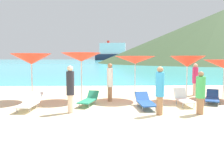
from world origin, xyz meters
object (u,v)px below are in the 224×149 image
Objects in this scene: beachgoer_2 at (110,81)px; umbrella_0 at (31,59)px; lounge_chair_2 at (184,98)px; beachgoer_1 at (160,89)px; umbrella_3 at (187,61)px; lounge_chair_0 at (145,101)px; umbrella_2 at (135,60)px; beachgoer_0 at (200,92)px; cruise_ship at (112,53)px; umbrella_4 at (224,64)px; beachgoer_4 at (195,78)px; lounge_chair_5 at (212,98)px; umbrella_1 at (81,57)px; lounge_chair_3 at (89,99)px; lounge_chair_4 at (30,102)px; beachgoer_3 at (70,88)px.

umbrella_0 is at bearing 103.04° from beachgoer_2.
beachgoer_1 is at bearing -136.31° from lounge_chair_2.
lounge_chair_0 is (-2.41, -1.69, -1.68)m from umbrella_3.
beachgoer_0 is (2.05, -3.02, -1.18)m from umbrella_2.
umbrella_0 is 1.03× the size of umbrella_2.
umbrella_2 is 1.22× the size of beachgoer_2.
beachgoer_1 is at bearing -83.83° from cruise_ship.
umbrella_3 is (7.73, 0.01, -0.12)m from umbrella_0.
umbrella_4 is 3.50m from lounge_chair_2.
beachgoer_4 is (1.51, 4.10, 0.13)m from beachgoer_0.
lounge_chair_5 is 0.94× the size of beachgoer_4.
umbrella_1 is at bearing -161.31° from lounge_chair_5.
lounge_chair_2 is 257.37m from cruise_ship.
umbrella_3 is 4.00m from beachgoer_2.
lounge_chair_3 is 2.48m from lounge_chair_4.
beachgoer_4 reaches higher than lounge_chair_2.
umbrella_4 is 1.16× the size of beachgoer_2.
lounge_chair_3 is 3.35m from beachgoer_1.
beachgoer_2 reaches higher than beachgoer_1.
lounge_chair_5 is at bearing -139.37° from beachgoer_4.
beachgoer_4 is at bearing 55.98° from lounge_chair_2.
beachgoer_1 is at bearing -128.99° from beachgoer_2.
umbrella_3 is 5.25m from lounge_chair_3.
umbrella_2 is 4.08m from lounge_chair_5.
lounge_chair_0 is 2.51m from lounge_chair_3.
beachgoer_3 is (-6.40, -1.68, 0.73)m from lounge_chair_5.
cruise_ship reaches higher than umbrella_0.
beachgoer_3 reaches higher than beachgoer_0.
umbrella_0 is 7.81m from beachgoer_0.
umbrella_0 is at bearing 126.02° from beachgoer_1.
beachgoer_3 is (-1.57, -2.21, -0.03)m from beachgoer_2.
umbrella_1 is 0.06× the size of cruise_ship.
cruise_ship is (9.33, 256.95, 9.00)m from lounge_chair_3.
beachgoer_0 is 4.22m from beachgoer_2.
umbrella_4 is (7.39, 0.25, -0.35)m from umbrella_1.
lounge_chair_2 is 0.03× the size of cruise_ship.
lounge_chair_5 is 256.82m from cruise_ship.
umbrella_4 reaches higher than lounge_chair_5.
beachgoer_4 is (4.85, 1.54, -0.04)m from beachgoer_2.
lounge_chair_4 is 0.91× the size of beachgoer_2.
beachgoer_4 is (3.06, 4.15, 0.01)m from beachgoer_1.
lounge_chair_2 is 0.72× the size of beachgoer_1.
umbrella_3 is 1.41× the size of lounge_chair_3.
lounge_chair_4 is at bearing -48.15° from beachgoer_0.
umbrella_0 reaches higher than umbrella_4.
lounge_chair_2 is 0.71× the size of beachgoer_3.
umbrella_4 reaches higher than beachgoer_4.
umbrella_0 reaches higher than lounge_chair_4.
beachgoer_0 is 0.89× the size of beachgoer_3.
beachgoer_2 is at bearing -174.26° from umbrella_4.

